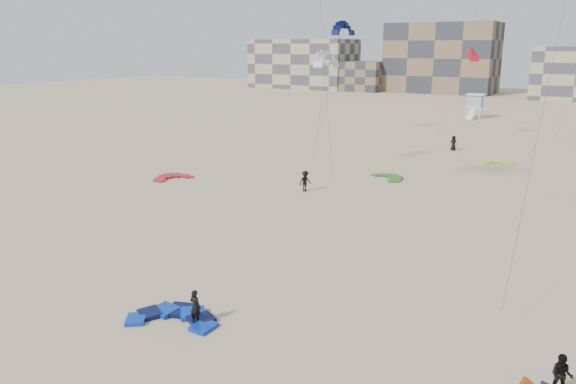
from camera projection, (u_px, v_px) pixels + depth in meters
The scene contains 16 objects.
ground at pixel (215, 321), 25.31m from camera, with size 320.00×320.00×0.00m, color tan.
kite_ground_blue at pixel (173, 321), 25.34m from camera, with size 3.75×3.92×0.50m, color #0D34E5, non-canonical shape.
kite_ground_red at pixel (173, 179), 52.54m from camera, with size 3.39×3.59×0.55m, color red, non-canonical shape.
kite_ground_green at pixel (388, 178), 52.63m from camera, with size 3.19×3.38×0.42m, color #388117, non-canonical shape.
kite_ground_yellow at pixel (497, 164), 59.30m from camera, with size 2.86×3.01×0.39m, color yellow, non-canonical shape.
kitesurfer_main at pixel (195, 307), 24.87m from camera, with size 0.59×0.39×1.63m, color black.
kitesurfer_b at pixel (561, 376), 19.73m from camera, with size 0.77×0.60×1.58m, color black.
kitesurfer_c at pixel (305, 181), 47.77m from camera, with size 1.15×0.66×1.78m, color black.
kitesurfer_e at pixel (453, 143), 66.70m from camera, with size 0.85×0.55×1.74m, color black.
kite_fly_grey at pixel (326, 61), 53.86m from camera, with size 3.60×3.65×10.83m.
kite_fly_navy at pixel (343, 30), 73.95m from camera, with size 4.37×11.57×14.36m.
kite_fly_red at pixel (473, 56), 72.47m from camera, with size 4.32×4.50×11.30m.
lifeguard_tower_far at pixel (475, 106), 96.37m from camera, with size 3.01×5.67×4.13m.
condo_west_a at pixel (304, 64), 166.24m from camera, with size 30.00×15.00×14.00m, color tan.
condo_west_b at pixel (442, 58), 148.89m from camera, with size 28.00×14.00×18.00m, color #7A5F4A.
condo_fill_left at pixel (362, 76), 155.27m from camera, with size 12.00×10.00×8.00m, color #7A5F4A.
Camera 1 is at (14.80, -17.95, 12.02)m, focal length 35.00 mm.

